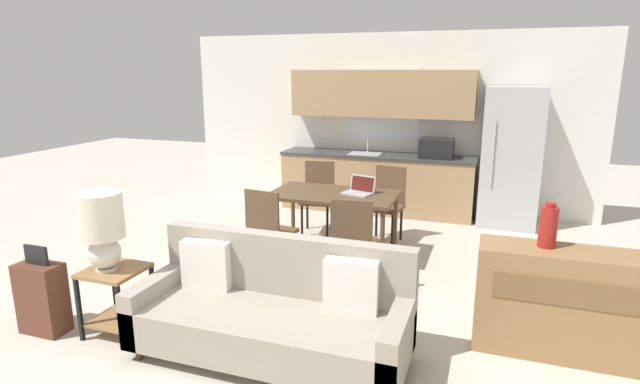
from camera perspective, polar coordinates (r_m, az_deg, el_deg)
The scene contains 16 objects.
ground_plane at distance 4.12m, azimuth -8.03°, elevation -17.74°, with size 20.00×20.00×0.00m, color beige.
wall_back at distance 7.94m, azimuth 7.17°, elevation 7.95°, with size 6.40×0.07×2.70m.
kitchen_counter at distance 7.72m, azimuth 6.71°, elevation 3.96°, with size 2.95×0.65×2.15m.
refrigerator at distance 7.42m, azimuth 20.94°, elevation 3.71°, with size 0.78×0.74×1.93m.
dining_table at distance 5.77m, azimuth 1.56°, elevation -0.79°, with size 1.44×0.85×0.76m.
couch at distance 3.93m, azimuth -5.31°, elevation -13.62°, with size 2.08×0.80×0.89m.
side_table at distance 4.50m, azimuth -22.27°, elevation -10.35°, with size 0.45×0.45×0.57m.
table_lamp at distance 4.32m, azimuth -23.66°, elevation -3.60°, with size 0.35×0.35×0.64m.
credenza at distance 4.30m, azimuth 25.57°, elevation -11.28°, with size 1.21×0.42×0.84m.
vase at distance 4.12m, azimuth 24.64°, elevation -3.58°, with size 0.13×0.13×0.35m.
dining_chair_far_right at distance 6.41m, azimuth 7.65°, elevation -0.98°, with size 0.48×0.48×0.95m.
dining_chair_far_left at distance 6.69m, azimuth -0.22°, elevation -0.23°, with size 0.48×0.48×0.95m.
dining_chair_near_right at distance 4.93m, azimuth 3.84°, elevation -5.40°, with size 0.47×0.47×0.95m.
dining_chair_near_left at distance 5.29m, azimuth -5.89°, elevation -4.10°, with size 0.47×0.47×0.95m.
laptop at distance 5.74m, azimuth 4.56°, elevation 0.32°, with size 0.38×0.33×0.20m.
suitcase at distance 4.82m, azimuth -29.16°, elevation -10.47°, with size 0.38×0.22×0.76m.
Camera 1 is at (1.67, -3.10, 2.14)m, focal length 28.00 mm.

